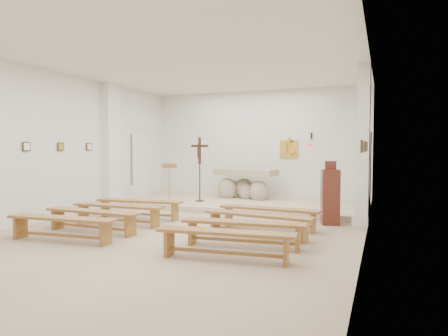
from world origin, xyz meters
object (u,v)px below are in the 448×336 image
at_px(bench_left_second, 118,210).
at_px(donation_pedestal, 330,197).
at_px(bench_left_third, 92,216).
at_px(bench_left_fourth, 61,223).
at_px(lectern, 169,183).
at_px(bench_right_front, 269,213).
at_px(bench_right_third, 243,228).
at_px(altar, 245,186).
at_px(bench_left_front, 139,205).
at_px(bench_right_fourth, 225,238).
at_px(bench_right_second, 257,220).
at_px(crucifix_stand, 200,164).

bearing_deg(bench_left_second, donation_pedestal, 20.57).
xyz_separation_m(bench_left_third, bench_left_fourth, (0.00, -0.82, 0.00)).
relative_size(donation_pedestal, bench_left_second, 0.66).
distance_m(lectern, bench_right_front, 3.71).
xyz_separation_m(bench_left_third, bench_right_third, (3.18, 0.00, 0.00)).
bearing_deg(bench_right_third, bench_left_fourth, -171.69).
bearing_deg(altar, bench_left_second, -100.19).
bearing_deg(bench_left_third, bench_right_third, 1.44).
relative_size(bench_right_front, bench_left_fourth, 1.00).
height_order(bench_left_front, bench_right_front, same).
xyz_separation_m(bench_right_front, bench_right_third, (0.00, -1.65, 0.00)).
distance_m(altar, bench_left_second, 4.55).
distance_m(bench_right_front, bench_right_fourth, 2.47).
xyz_separation_m(bench_right_front, bench_right_fourth, (0.00, -2.47, 0.00)).
height_order(lectern, bench_left_fourth, lectern).
bearing_deg(bench_left_fourth, bench_left_front, 85.17).
xyz_separation_m(lectern, bench_right_second, (3.30, -2.48, -0.39)).
bearing_deg(bench_left_second, crucifix_stand, 78.83).
distance_m(crucifix_stand, bench_right_second, 4.23).
height_order(crucifix_stand, bench_right_fourth, crucifix_stand).
bearing_deg(bench_right_third, donation_pedestal, 60.79).
height_order(altar, bench_right_front, altar).
xyz_separation_m(bench_right_second, bench_left_fourth, (-3.18, -1.65, 0.00)).
relative_size(bench_left_second, bench_right_third, 0.99).
distance_m(lectern, crucifix_stand, 1.03).
bearing_deg(bench_right_front, crucifix_stand, 141.92).
bearing_deg(lectern, bench_right_front, -44.34).
distance_m(crucifix_stand, bench_right_front, 3.66).
height_order(bench_left_second, bench_right_fourth, same).
bearing_deg(bench_left_front, donation_pedestal, 7.48).
distance_m(lectern, bench_left_second, 2.51).
height_order(altar, bench_right_second, altar).
distance_m(donation_pedestal, bench_right_fourth, 3.65).
relative_size(crucifix_stand, bench_left_third, 0.86).
bearing_deg(bench_right_second, altar, 118.48).
bearing_deg(donation_pedestal, bench_right_second, -137.46).
bearing_deg(lectern, bench_left_fourth, -106.11).
bearing_deg(donation_pedestal, altar, 122.94).
height_order(altar, bench_right_fourth, altar).
relative_size(altar, bench_left_front, 0.92).
bearing_deg(donation_pedestal, bench_left_fourth, -156.95).
xyz_separation_m(bench_left_second, bench_left_third, (0.00, -0.82, 0.00)).
bearing_deg(bench_right_second, bench_left_fourth, -145.83).
xyz_separation_m(crucifix_stand, bench_left_second, (-0.49, -3.14, -0.87)).
bearing_deg(bench_right_fourth, bench_left_third, 159.43).
bearing_deg(bench_left_fourth, bench_right_third, 9.69).
relative_size(lectern, bench_right_second, 0.54).
distance_m(bench_left_front, bench_right_fourth, 4.03).
xyz_separation_m(lectern, bench_left_front, (0.12, -1.65, -0.39)).
xyz_separation_m(donation_pedestal, bench_right_fourth, (-1.12, -3.46, -0.28)).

